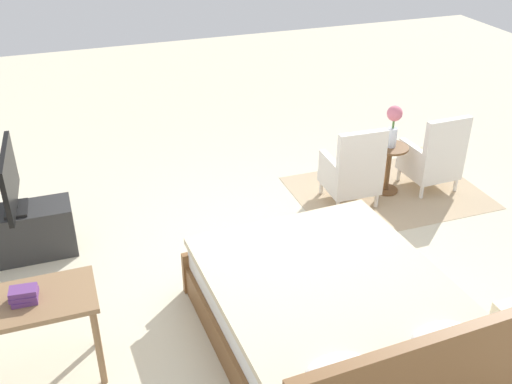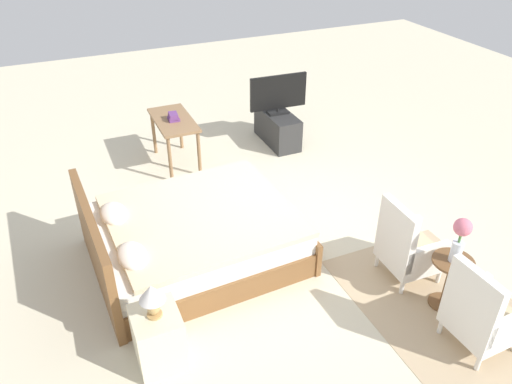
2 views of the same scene
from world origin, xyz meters
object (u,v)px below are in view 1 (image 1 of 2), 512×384
object	(u,v)px
book_stack	(24,295)
bed	(334,319)
flower_vase	(394,122)
armchair_by_window_right	(353,172)
tv_flatscreen	(10,180)
side_table	(389,163)
tv_stand	(22,233)
armchair_by_window_left	(433,159)
vanity_desk	(21,314)

from	to	relation	value
book_stack	bed	bearing A→B (deg)	168.45
flower_vase	book_stack	distance (m)	4.19
armchair_by_window_right	tv_flatscreen	bearing A→B (deg)	-2.43
side_table	book_stack	distance (m)	4.21
tv_stand	side_table	bearing A→B (deg)	179.47
tv_flatscreen	book_stack	distance (m)	1.69
armchair_by_window_left	side_table	bearing A→B (deg)	-12.00
bed	armchair_by_window_left	xyz separation A→B (m)	(-2.20, -1.98, 0.09)
flower_vase	vanity_desk	bearing A→B (deg)	22.92
armchair_by_window_right	tv_stand	size ratio (longest dim) A/B	0.96
tv_stand	vanity_desk	distance (m)	1.72
side_table	tv_flatscreen	bearing A→B (deg)	-0.54
tv_stand	tv_flatscreen	bearing A→B (deg)	-2.81
armchair_by_window_right	tv_stand	bearing A→B (deg)	-2.43
flower_vase	side_table	bearing A→B (deg)	0.00
armchair_by_window_left	armchair_by_window_right	world-z (taller)	same
bed	tv_stand	distance (m)	3.10
tv_flatscreen	book_stack	size ratio (longest dim) A/B	4.57
side_table	flower_vase	size ratio (longest dim) A/B	1.19
side_table	armchair_by_window_left	bearing A→B (deg)	168.00
armchair_by_window_right	tv_flatscreen	distance (m)	3.46
vanity_desk	book_stack	world-z (taller)	book_stack
flower_vase	tv_stand	size ratio (longest dim) A/B	0.50
flower_vase	tv_flatscreen	xyz separation A→B (m)	(3.94, -0.04, -0.03)
bed	tv_flatscreen	size ratio (longest dim) A/B	2.47
tv_stand	tv_flatscreen	world-z (taller)	tv_flatscreen
tv_flatscreen	side_table	bearing A→B (deg)	179.46
tv_flatscreen	vanity_desk	distance (m)	1.70
armchair_by_window_right	flower_vase	world-z (taller)	flower_vase
side_table	book_stack	world-z (taller)	book_stack
bed	side_table	world-z (taller)	bed
vanity_desk	armchair_by_window_left	bearing A→B (deg)	-160.76
side_table	flower_vase	bearing A→B (deg)	0.00
armchair_by_window_left	book_stack	world-z (taller)	armchair_by_window_left
armchair_by_window_right	tv_stand	xyz separation A→B (m)	(3.43, -0.15, -0.13)
bed	vanity_desk	bearing A→B (deg)	-11.44
armchair_by_window_left	armchair_by_window_right	bearing A→B (deg)	-0.00
vanity_desk	book_stack	xyz separation A→B (m)	(-0.05, 0.01, 0.16)
armchair_by_window_right	vanity_desk	xyz separation A→B (m)	(3.38, 1.54, 0.23)
vanity_desk	tv_stand	bearing A→B (deg)	-88.39
flower_vase	tv_flatscreen	distance (m)	3.94
armchair_by_window_right	vanity_desk	world-z (taller)	armchair_by_window_right
tv_stand	vanity_desk	world-z (taller)	vanity_desk
side_table	vanity_desk	distance (m)	4.23
tv_stand	bed	bearing A→B (deg)	136.64
side_table	bed	bearing A→B (deg)	51.17
bed	book_stack	size ratio (longest dim) A/B	11.29
bed	tv_stand	bearing A→B (deg)	-43.36
tv_flatscreen	armchair_by_window_right	bearing A→B (deg)	177.57
armchair_by_window_right	flower_vase	xyz separation A→B (m)	(-0.51, -0.11, 0.48)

